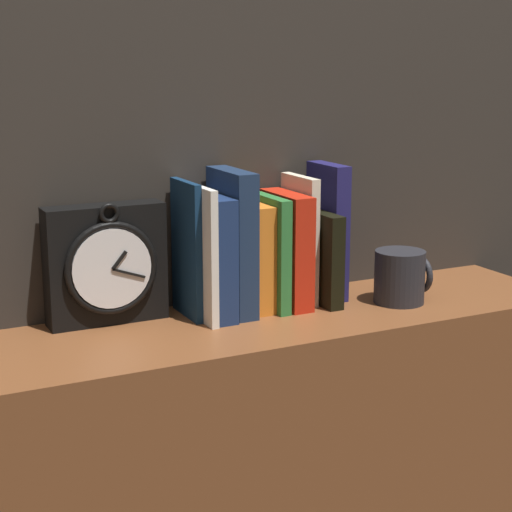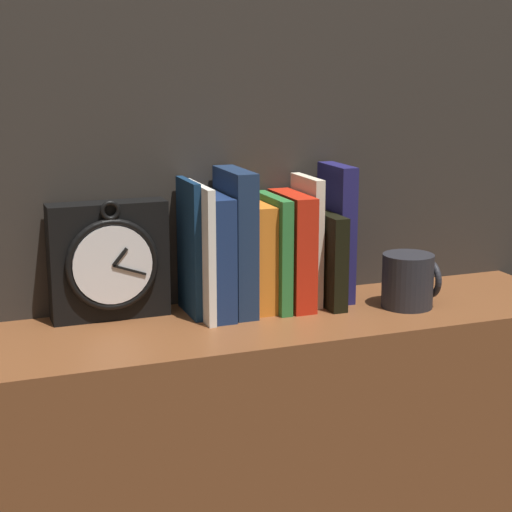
# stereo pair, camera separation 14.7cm
# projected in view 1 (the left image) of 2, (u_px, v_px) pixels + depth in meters

# --- Properties ---
(bookshelf) EXTENTS (1.23, 0.29, 0.70)m
(bookshelf) POSITION_uv_depth(u_px,v_px,m) (256.00, 501.00, 1.58)
(bookshelf) COLOR brown
(bookshelf) RESTS_ON ground_plane
(clock) EXTENTS (0.21, 0.07, 0.22)m
(clock) POSITION_uv_depth(u_px,v_px,m) (107.00, 265.00, 1.47)
(clock) COLOR black
(clock) RESTS_ON bookshelf
(book_slot0_navy) EXTENTS (0.01, 0.11, 0.24)m
(book_slot0_navy) POSITION_uv_depth(u_px,v_px,m) (187.00, 250.00, 1.50)
(book_slot0_navy) COLOR #112C4C
(book_slot0_navy) RESTS_ON bookshelf
(book_slot1_white) EXTENTS (0.01, 0.15, 0.24)m
(book_slot1_white) POSITION_uv_depth(u_px,v_px,m) (198.00, 252.00, 1.49)
(book_slot1_white) COLOR silver
(book_slot1_white) RESTS_ON bookshelf
(book_slot2_navy) EXTENTS (0.04, 0.15, 0.22)m
(book_slot2_navy) POSITION_uv_depth(u_px,v_px,m) (211.00, 256.00, 1.51)
(book_slot2_navy) COLOR navy
(book_slot2_navy) RESTS_ON bookshelf
(book_slot3_navy) EXTENTS (0.04, 0.14, 0.26)m
(book_slot3_navy) POSITION_uv_depth(u_px,v_px,m) (232.00, 242.00, 1.52)
(book_slot3_navy) COLOR #192A47
(book_slot3_navy) RESTS_ON bookshelf
(book_slot4_orange) EXTENTS (0.04, 0.13, 0.20)m
(book_slot4_orange) POSITION_uv_depth(u_px,v_px,m) (251.00, 256.00, 1.55)
(book_slot4_orange) COLOR orange
(book_slot4_orange) RESTS_ON bookshelf
(book_slot5_green) EXTENTS (0.02, 0.14, 0.21)m
(book_slot5_green) POSITION_uv_depth(u_px,v_px,m) (268.00, 252.00, 1.56)
(book_slot5_green) COLOR #2C7334
(book_slot5_green) RESTS_ON bookshelf
(book_slot6_red) EXTENTS (0.04, 0.14, 0.21)m
(book_slot6_red) POSITION_uv_depth(u_px,v_px,m) (286.00, 249.00, 1.57)
(book_slot6_red) COLOR red
(book_slot6_red) RESTS_ON bookshelf
(book_slot7_cream) EXTENTS (0.02, 0.12, 0.24)m
(book_slot7_cream) POSITION_uv_depth(u_px,v_px,m) (300.00, 239.00, 1.60)
(book_slot7_cream) COLOR beige
(book_slot7_cream) RESTS_ON bookshelf
(book_slot8_black) EXTENTS (0.03, 0.15, 0.17)m
(book_slot8_black) POSITION_uv_depth(u_px,v_px,m) (317.00, 256.00, 1.60)
(book_slot8_black) COLOR black
(book_slot8_black) RESTS_ON bookshelf
(book_slot9_navy) EXTENTS (0.03, 0.11, 0.26)m
(book_slot9_navy) POSITION_uv_depth(u_px,v_px,m) (327.00, 231.00, 1.62)
(book_slot9_navy) COLOR #1E1B53
(book_slot9_navy) RESTS_ON bookshelf
(mug) EXTENTS (0.10, 0.09, 0.10)m
(mug) POSITION_uv_depth(u_px,v_px,m) (401.00, 277.00, 1.60)
(mug) COLOR #232328
(mug) RESTS_ON bookshelf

